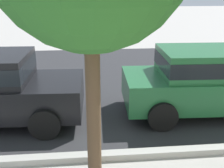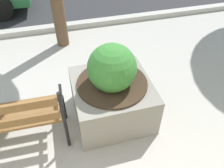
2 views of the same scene
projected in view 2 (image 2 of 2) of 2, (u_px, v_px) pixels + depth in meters
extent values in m
plane|color=#ADA8A0|center=(2.00, 142.00, 3.07)|extent=(80.00, 80.00, 0.00)
cube|color=#B2AFA8|center=(12.00, 33.00, 5.12)|extent=(60.00, 0.20, 0.12)
cylinder|color=black|center=(64.00, 107.00, 3.23)|extent=(0.04, 0.04, 0.45)
cylinder|color=black|center=(65.00, 122.00, 2.73)|extent=(0.04, 0.04, 0.95)
cube|color=black|center=(61.00, 97.00, 2.83)|extent=(0.05, 0.48, 0.03)
cube|color=brown|center=(1.00, 116.00, 3.36)|extent=(0.14, 0.25, 0.07)
cube|color=brown|center=(10.00, 111.00, 3.37)|extent=(0.30, 0.21, 0.16)
cube|color=gray|center=(112.00, 100.00, 3.24)|extent=(1.04, 1.04, 0.60)
cylinder|color=#38281C|center=(112.00, 83.00, 3.03)|extent=(0.94, 0.94, 0.03)
sphere|color=#387A33|center=(112.00, 68.00, 2.86)|extent=(0.63, 0.63, 0.63)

